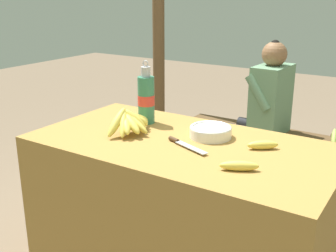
% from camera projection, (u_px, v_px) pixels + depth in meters
% --- Properties ---
extents(market_counter, '(1.34, 0.71, 0.78)m').
position_uv_depth(market_counter, '(181.00, 220.00, 1.97)').
color(market_counter, olive).
rests_on(market_counter, ground_plane).
extents(banana_bunch_ripe, '(0.16, 0.28, 0.13)m').
position_uv_depth(banana_bunch_ripe, '(130.00, 121.00, 1.94)').
color(banana_bunch_ripe, '#4C381E').
rests_on(banana_bunch_ripe, market_counter).
extents(serving_bowl, '(0.19, 0.19, 0.05)m').
position_uv_depth(serving_bowl, '(211.00, 131.00, 1.90)').
color(serving_bowl, white).
rests_on(serving_bowl, market_counter).
extents(water_bottle, '(0.08, 0.08, 0.32)m').
position_uv_depth(water_bottle, '(146.00, 99.00, 2.08)').
color(water_bottle, '#337556').
rests_on(water_bottle, market_counter).
extents(loose_banana_front, '(0.15, 0.10, 0.04)m').
position_uv_depth(loose_banana_front, '(239.00, 166.00, 1.55)').
color(loose_banana_front, '#E0C64C').
rests_on(loose_banana_front, market_counter).
extents(loose_banana_side, '(0.13, 0.11, 0.04)m').
position_uv_depth(loose_banana_side, '(263.00, 145.00, 1.76)').
color(loose_banana_side, '#E0C64C').
rests_on(loose_banana_side, market_counter).
extents(knife, '(0.23, 0.11, 0.02)m').
position_uv_depth(knife, '(182.00, 143.00, 1.80)').
color(knife, '#BCBCC1').
rests_on(knife, market_counter).
extents(wooden_bench, '(1.44, 0.32, 0.42)m').
position_uv_depth(wooden_bench, '(276.00, 143.00, 3.09)').
color(wooden_bench, brown).
rests_on(wooden_bench, ground_plane).
extents(seated_vendor, '(0.41, 0.40, 1.10)m').
position_uv_depth(seated_vendor, '(264.00, 105.00, 3.03)').
color(seated_vendor, '#232328').
rests_on(seated_vendor, ground_plane).
extents(support_post_near, '(0.11, 0.11, 2.49)m').
position_uv_depth(support_post_near, '(158.00, 11.00, 3.65)').
color(support_post_near, brown).
rests_on(support_post_near, ground_plane).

